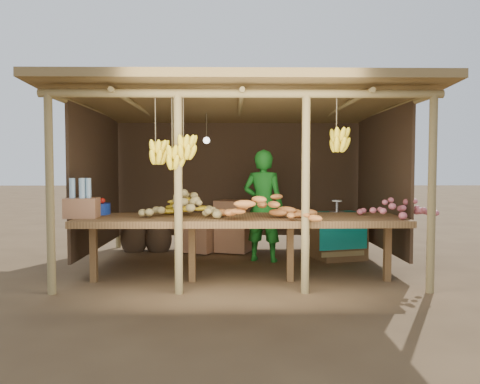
{
  "coord_description": "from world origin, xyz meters",
  "views": [
    {
      "loc": [
        -0.1,
        -6.62,
        1.4
      ],
      "look_at": [
        0.0,
        0.0,
        1.05
      ],
      "focal_mm": 35.0,
      "sensor_mm": 36.0,
      "label": 1
    }
  ],
  "objects": [
    {
      "name": "sweet_potato_heap",
      "position": [
        0.28,
        -1.25,
        0.98
      ],
      "size": [
        1.17,
        0.83,
        0.36
      ],
      "primitive_type": null,
      "rotation": [
        0.0,
        0.0,
        0.18
      ],
      "color": "#C67233",
      "rests_on": "counter"
    },
    {
      "name": "vendor",
      "position": [
        0.35,
        0.3,
        0.83
      ],
      "size": [
        0.69,
        0.56,
        1.66
      ],
      "primitive_type": "imported",
      "rotation": [
        0.0,
        0.0,
        2.85
      ],
      "color": "#1A751E",
      "rests_on": "ground"
    },
    {
      "name": "bottle_box",
      "position": [
        -1.9,
        -1.05,
        0.98
      ],
      "size": [
        0.39,
        0.32,
        0.47
      ],
      "color": "#986444",
      "rests_on": "counter"
    },
    {
      "name": "ground",
      "position": [
        0.0,
        0.0,
        0.0
      ],
      "size": [
        60.0,
        60.0,
        0.0
      ],
      "primitive_type": "plane",
      "color": "brown",
      "rests_on": "ground"
    },
    {
      "name": "banana_pile",
      "position": [
        -0.65,
        -0.75,
        0.98
      ],
      "size": [
        0.69,
        0.44,
        0.35
      ],
      "primitive_type": null,
      "rotation": [
        0.0,
        0.0,
        0.06
      ],
      "color": "yellow",
      "rests_on": "counter"
    },
    {
      "name": "counter",
      "position": [
        0.0,
        -0.95,
        0.74
      ],
      "size": [
        3.9,
        1.05,
        0.8
      ],
      "color": "brown",
      "rests_on": "ground"
    },
    {
      "name": "potato_heap",
      "position": [
        -0.74,
        -0.98,
        0.98
      ],
      "size": [
        1.07,
        0.83,
        0.36
      ],
      "primitive_type": null,
      "rotation": [
        0.0,
        0.0,
        0.32
      ],
      "color": "olive",
      "rests_on": "counter"
    },
    {
      "name": "burlap_sacks",
      "position": [
        -1.55,
        1.14,
        0.26
      ],
      "size": [
        0.85,
        0.45,
        0.6
      ],
      "color": "#402D1D",
      "rests_on": "ground"
    },
    {
      "name": "tomato_basin",
      "position": [
        -1.87,
        -0.65,
        0.89
      ],
      "size": [
        0.4,
        0.4,
        0.21
      ],
      "rotation": [
        0.0,
        0.0,
        -0.26
      ],
      "color": "navy",
      "rests_on": "counter"
    },
    {
      "name": "carton_stack",
      "position": [
        -0.29,
        1.0,
        0.37
      ],
      "size": [
        1.22,
        0.58,
        0.84
      ],
      "color": "#986444",
      "rests_on": "ground"
    },
    {
      "name": "stall_structure",
      "position": [
        0.01,
        -0.08,
        1.9
      ],
      "size": [
        4.7,
        3.5,
        2.43
      ],
      "color": "olive",
      "rests_on": "ground"
    },
    {
      "name": "tarp_crate",
      "position": [
        1.52,
        0.46,
        0.38
      ],
      "size": [
        0.92,
        0.84,
        0.92
      ],
      "color": "brown",
      "rests_on": "ground"
    },
    {
      "name": "onion_heap",
      "position": [
        1.9,
        -1.08,
        0.98
      ],
      "size": [
        0.91,
        0.55,
        0.36
      ],
      "primitive_type": null,
      "rotation": [
        0.0,
        0.0,
        -0.02
      ],
      "color": "#BD5C66",
      "rests_on": "counter"
    }
  ]
}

